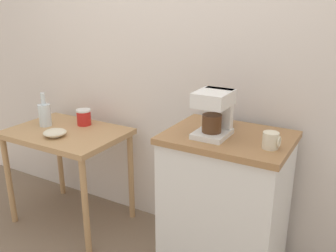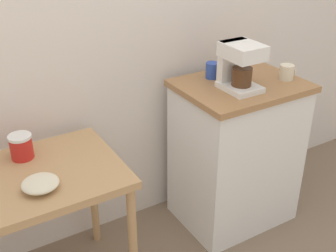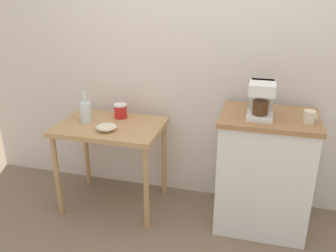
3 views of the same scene
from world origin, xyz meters
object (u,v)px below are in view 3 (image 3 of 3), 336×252
at_px(coffee_maker, 261,98).
at_px(bowl_stoneware, 106,127).
at_px(mug_blue, 258,102).
at_px(canister_enamel, 121,111).
at_px(glass_carafe_vase, 86,111).
at_px(mug_small_cream, 310,117).

bearing_deg(coffee_maker, bowl_stoneware, -174.24).
bearing_deg(mug_blue, canister_enamel, -179.21).
xyz_separation_m(bowl_stoneware, glass_carafe_vase, (-0.24, 0.14, 0.06)).
bearing_deg(canister_enamel, coffee_maker, -9.15).
height_order(canister_enamel, mug_small_cream, mug_small_cream).
bearing_deg(bowl_stoneware, canister_enamel, 90.21).
height_order(bowl_stoneware, coffee_maker, coffee_maker).
bearing_deg(coffee_maker, mug_small_cream, -6.31).
relative_size(glass_carafe_vase, coffee_maker, 1.00).
bearing_deg(canister_enamel, mug_blue, 0.79).
relative_size(canister_enamel, mug_blue, 1.31).
distance_m(canister_enamel, mug_blue, 1.14).
bearing_deg(mug_small_cream, bowl_stoneware, -176.94).
bearing_deg(glass_carafe_vase, coffee_maker, -0.96).
bearing_deg(glass_carafe_vase, mug_blue, 7.39).
bearing_deg(bowl_stoneware, mug_blue, 15.73).
height_order(glass_carafe_vase, mug_small_cream, mug_small_cream).
bearing_deg(mug_small_cream, glass_carafe_vase, 178.00).
xyz_separation_m(glass_carafe_vase, mug_blue, (1.37, 0.18, 0.14)).
distance_m(coffee_maker, mug_small_cream, 0.35).
distance_m(canister_enamel, coffee_maker, 1.20).
xyz_separation_m(glass_carafe_vase, canister_enamel, (0.24, 0.16, -0.03)).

